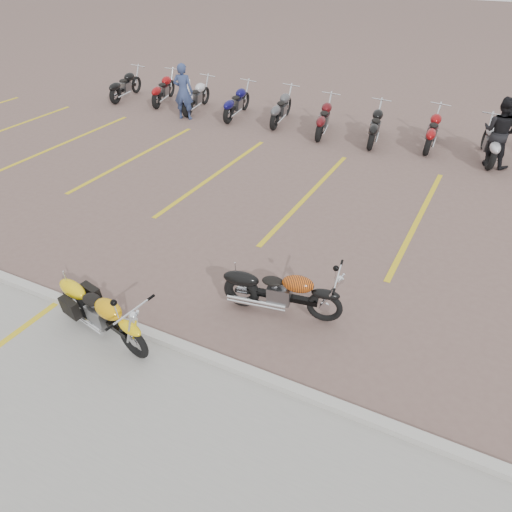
{
  "coord_description": "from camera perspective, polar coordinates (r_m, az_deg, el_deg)",
  "views": [
    {
      "loc": [
        3.99,
        -6.58,
        5.52
      ],
      "look_at": [
        0.64,
        -0.1,
        0.75
      ],
      "focal_mm": 35.0,
      "sensor_mm": 36.0,
      "label": 1
    }
  ],
  "objects": [
    {
      "name": "concrete_apron",
      "position": [
        7.12,
        -23.02,
        -21.44
      ],
      "size": [
        60.0,
        5.0,
        0.01
      ],
      "primitive_type": "cube",
      "color": "#9E9B93",
      "rests_on": "ground"
    },
    {
      "name": "bollard",
      "position": [
        19.43,
        -7.74,
        17.93
      ],
      "size": [
        0.18,
        0.18,
        1.0
      ],
      "primitive_type": "cube",
      "rotation": [
        0.0,
        0.0,
        0.2
      ],
      "color": "white",
      "rests_on": "ground"
    },
    {
      "name": "bg_bike_row",
      "position": [
        16.44,
        13.58,
        14.69
      ],
      "size": [
        20.8,
        2.08,
        1.1
      ],
      "color": "black",
      "rests_on": "ground"
    },
    {
      "name": "curb",
      "position": [
        8.17,
        -10.32,
        -9.45
      ],
      "size": [
        60.0,
        0.18,
        0.12
      ],
      "primitive_type": "cube",
      "color": "#ADAAA3",
      "rests_on": "ground"
    },
    {
      "name": "person_b",
      "position": [
        15.38,
        26.09,
        12.6
      ],
      "size": [
        1.11,
        0.99,
        1.9
      ],
      "primitive_type": "imported",
      "rotation": [
        0.0,
        0.0,
        2.8
      ],
      "color": "black",
      "rests_on": "ground"
    },
    {
      "name": "ground",
      "position": [
        9.47,
        -3.18,
        -2.54
      ],
      "size": [
        100.0,
        100.0,
        0.0
      ],
      "primitive_type": "plane",
      "color": "brown",
      "rests_on": "ground"
    },
    {
      "name": "flame_cruiser",
      "position": [
        8.41,
        2.7,
        -4.2
      ],
      "size": [
        2.06,
        0.5,
        0.85
      ],
      "rotation": [
        0.08,
        0.0,
        0.17
      ],
      "color": "black",
      "rests_on": "ground"
    },
    {
      "name": "parking_stripes",
      "position": [
        12.58,
        6.04,
        6.98
      ],
      "size": [
        38.0,
        5.5,
        0.01
      ],
      "primitive_type": null,
      "color": "gold",
      "rests_on": "ground"
    },
    {
      "name": "yellow_cruiser",
      "position": [
        8.33,
        -17.14,
        -6.24
      ],
      "size": [
        2.1,
        0.59,
        0.87
      ],
      "rotation": [
        0.1,
        0.0,
        -0.22
      ],
      "color": "black",
      "rests_on": "ground"
    },
    {
      "name": "person_a",
      "position": [
        18.02,
        -8.31,
        18.11
      ],
      "size": [
        0.77,
        0.6,
        1.87
      ],
      "primitive_type": "imported",
      "rotation": [
        0.0,
        0.0,
        3.38
      ],
      "color": "navy",
      "rests_on": "ground"
    }
  ]
}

